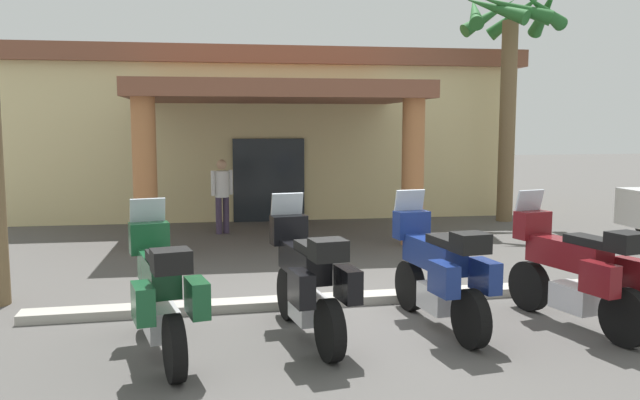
{
  "coord_description": "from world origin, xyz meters",
  "views": [
    {
      "loc": [
        -2.05,
        -7.79,
        2.46
      ],
      "look_at": [
        0.13,
        2.74,
        1.2
      ],
      "focal_mm": 36.39,
      "sensor_mm": 36.0,
      "label": 1
    }
  ],
  "objects_px": {
    "pedestrian": "(222,191)",
    "motorcycle_maroon": "(576,271)",
    "motorcycle_blue": "(439,271)",
    "motorcycle_green": "(161,292)",
    "palm_tree_near_portico": "(510,48)",
    "motel_building": "(262,132)",
    "motorcycle_black": "(308,279)"
  },
  "relations": [
    {
      "from": "pedestrian",
      "to": "motorcycle_blue",
      "type": "bearing_deg",
      "value": 173.28
    },
    {
      "from": "motorcycle_black",
      "to": "motel_building",
      "type": "bearing_deg",
      "value": -11.12
    },
    {
      "from": "motorcycle_blue",
      "to": "palm_tree_near_portico",
      "type": "height_order",
      "value": "palm_tree_near_portico"
    },
    {
      "from": "motorcycle_green",
      "to": "pedestrian",
      "type": "height_order",
      "value": "pedestrian"
    },
    {
      "from": "motorcycle_blue",
      "to": "pedestrian",
      "type": "distance_m",
      "value": 7.75
    },
    {
      "from": "pedestrian",
      "to": "motorcycle_green",
      "type": "bearing_deg",
      "value": 149.07
    },
    {
      "from": "pedestrian",
      "to": "palm_tree_near_portico",
      "type": "relative_size",
      "value": 0.28
    },
    {
      "from": "motorcycle_black",
      "to": "motorcycle_green",
      "type": "bearing_deg",
      "value": 91.3
    },
    {
      "from": "motorcycle_blue",
      "to": "pedestrian",
      "type": "xyz_separation_m",
      "value": [
        -2.18,
        7.43,
        0.27
      ]
    },
    {
      "from": "motorcycle_green",
      "to": "motorcycle_maroon",
      "type": "distance_m",
      "value": 4.87
    },
    {
      "from": "motorcycle_blue",
      "to": "motorcycle_maroon",
      "type": "distance_m",
      "value": 1.66
    },
    {
      "from": "motorcycle_green",
      "to": "palm_tree_near_portico",
      "type": "height_order",
      "value": "palm_tree_near_portico"
    },
    {
      "from": "motorcycle_blue",
      "to": "motorcycle_maroon",
      "type": "height_order",
      "value": "same"
    },
    {
      "from": "motorcycle_maroon",
      "to": "pedestrian",
      "type": "xyz_separation_m",
      "value": [
        -3.8,
        7.75,
        0.27
      ]
    },
    {
      "from": "motorcycle_green",
      "to": "motorcycle_black",
      "type": "bearing_deg",
      "value": -92.51
    },
    {
      "from": "pedestrian",
      "to": "motel_building",
      "type": "bearing_deg",
      "value": -41.76
    },
    {
      "from": "motorcycle_green",
      "to": "motorcycle_maroon",
      "type": "xyz_separation_m",
      "value": [
        4.87,
        -0.01,
        0.0
      ]
    },
    {
      "from": "motorcycle_black",
      "to": "palm_tree_near_portico",
      "type": "height_order",
      "value": "palm_tree_near_portico"
    },
    {
      "from": "motel_building",
      "to": "motorcycle_green",
      "type": "height_order",
      "value": "motel_building"
    },
    {
      "from": "motel_building",
      "to": "palm_tree_near_portico",
      "type": "distance_m",
      "value": 7.13
    },
    {
      "from": "palm_tree_near_portico",
      "to": "motel_building",
      "type": "bearing_deg",
      "value": 147.86
    },
    {
      "from": "pedestrian",
      "to": "motorcycle_maroon",
      "type": "bearing_deg",
      "value": -176.94
    },
    {
      "from": "motorcycle_blue",
      "to": "pedestrian",
      "type": "bearing_deg",
      "value": 10.49
    },
    {
      "from": "motorcycle_green",
      "to": "motorcycle_blue",
      "type": "distance_m",
      "value": 3.26
    },
    {
      "from": "motorcycle_black",
      "to": "motorcycle_maroon",
      "type": "height_order",
      "value": "same"
    },
    {
      "from": "motel_building",
      "to": "palm_tree_near_portico",
      "type": "xyz_separation_m",
      "value": [
        5.77,
        -3.63,
        2.08
      ]
    },
    {
      "from": "motorcycle_blue",
      "to": "pedestrian",
      "type": "relative_size",
      "value": 1.32
    },
    {
      "from": "motorcycle_green",
      "to": "palm_tree_near_portico",
      "type": "bearing_deg",
      "value": -55.93
    },
    {
      "from": "motorcycle_black",
      "to": "pedestrian",
      "type": "height_order",
      "value": "pedestrian"
    },
    {
      "from": "motorcycle_blue",
      "to": "palm_tree_near_portico",
      "type": "xyz_separation_m",
      "value": [
        4.98,
        7.89,
        3.63
      ]
    },
    {
      "from": "motorcycle_maroon",
      "to": "palm_tree_near_portico",
      "type": "distance_m",
      "value": 9.58
    },
    {
      "from": "motorcycle_maroon",
      "to": "pedestrian",
      "type": "bearing_deg",
      "value": 14.26
    }
  ]
}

